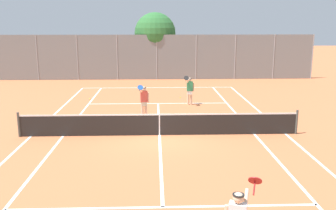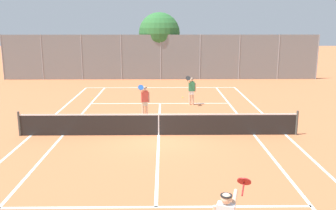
# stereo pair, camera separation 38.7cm
# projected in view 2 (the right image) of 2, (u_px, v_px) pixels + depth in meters

# --- Properties ---
(ground_plane) EXTENTS (120.00, 120.00, 0.00)m
(ground_plane) POSITION_uv_depth(u_px,v_px,m) (159.00, 135.00, 16.12)
(ground_plane) COLOR #BC663D
(court_line_markings) EXTENTS (11.10, 23.90, 0.01)m
(court_line_markings) POSITION_uv_depth(u_px,v_px,m) (159.00, 135.00, 16.12)
(court_line_markings) COLOR white
(court_line_markings) RESTS_ON ground
(tennis_net) EXTENTS (12.00, 0.10, 1.07)m
(tennis_net) POSITION_uv_depth(u_px,v_px,m) (159.00, 124.00, 16.01)
(tennis_net) COLOR #474C47
(tennis_net) RESTS_ON ground
(player_far_left) EXTENTS (0.56, 0.82, 1.77)m
(player_far_left) POSITION_uv_depth(u_px,v_px,m) (145.00, 100.00, 18.89)
(player_far_left) COLOR beige
(player_far_left) RESTS_ON ground
(player_far_right) EXTENTS (0.65, 0.75, 1.77)m
(player_far_right) POSITION_uv_depth(u_px,v_px,m) (191.00, 89.00, 21.83)
(player_far_right) COLOR beige
(player_far_right) RESTS_ON ground
(loose_tennis_ball_0) EXTENTS (0.07, 0.07, 0.07)m
(loose_tennis_ball_0) POSITION_uv_depth(u_px,v_px,m) (92.00, 98.00, 23.65)
(loose_tennis_ball_0) COLOR #D1DB33
(loose_tennis_ball_0) RESTS_ON ground
(loose_tennis_ball_2) EXTENTS (0.07, 0.07, 0.07)m
(loose_tennis_ball_2) POSITION_uv_depth(u_px,v_px,m) (183.00, 97.00, 23.99)
(loose_tennis_ball_2) COLOR #D1DB33
(loose_tennis_ball_2) RESTS_ON ground
(back_fence) EXTENTS (26.51, 0.08, 3.75)m
(back_fence) POSITION_uv_depth(u_px,v_px,m) (161.00, 57.00, 31.31)
(back_fence) COLOR gray
(back_fence) RESTS_ON ground
(tree_behind_left) EXTENTS (3.56, 3.56, 5.58)m
(tree_behind_left) POSITION_uv_depth(u_px,v_px,m) (160.00, 34.00, 32.51)
(tree_behind_left) COLOR brown
(tree_behind_left) RESTS_ON ground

